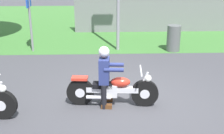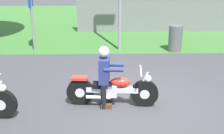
{
  "view_description": "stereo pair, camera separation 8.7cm",
  "coord_description": "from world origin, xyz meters",
  "px_view_note": "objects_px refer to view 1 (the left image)",
  "views": [
    {
      "loc": [
        -0.6,
        -6.23,
        3.11
      ],
      "look_at": [
        -0.36,
        0.07,
        0.85
      ],
      "focal_mm": 47.48,
      "sensor_mm": 36.0,
      "label": 1
    },
    {
      "loc": [
        -0.51,
        -6.23,
        3.11
      ],
      "look_at": [
        -0.36,
        0.07,
        0.85
      ],
      "focal_mm": 47.48,
      "sensor_mm": 36.0,
      "label": 2
    }
  ],
  "objects_px": {
    "motorcycle_lead": "(113,90)",
    "rider_lead": "(105,72)",
    "trash_can": "(174,38)",
    "sign_banner": "(29,3)"
  },
  "relations": [
    {
      "from": "motorcycle_lead",
      "to": "trash_can",
      "type": "xyz_separation_m",
      "value": [
        2.38,
        4.24,
        0.09
      ]
    },
    {
      "from": "rider_lead",
      "to": "sign_banner",
      "type": "height_order",
      "value": "sign_banner"
    },
    {
      "from": "rider_lead",
      "to": "trash_can",
      "type": "relative_size",
      "value": 1.47
    },
    {
      "from": "motorcycle_lead",
      "to": "trash_can",
      "type": "height_order",
      "value": "trash_can"
    },
    {
      "from": "motorcycle_lead",
      "to": "rider_lead",
      "type": "distance_m",
      "value": 0.46
    },
    {
      "from": "rider_lead",
      "to": "motorcycle_lead",
      "type": "bearing_deg",
      "value": -0.87
    },
    {
      "from": "motorcycle_lead",
      "to": "trash_can",
      "type": "distance_m",
      "value": 4.87
    },
    {
      "from": "rider_lead",
      "to": "sign_banner",
      "type": "relative_size",
      "value": 0.53
    },
    {
      "from": "trash_can",
      "to": "sign_banner",
      "type": "xyz_separation_m",
      "value": [
        -5.12,
        0.15,
        1.25
      ]
    },
    {
      "from": "motorcycle_lead",
      "to": "rider_lead",
      "type": "relative_size",
      "value": 1.5
    }
  ]
}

